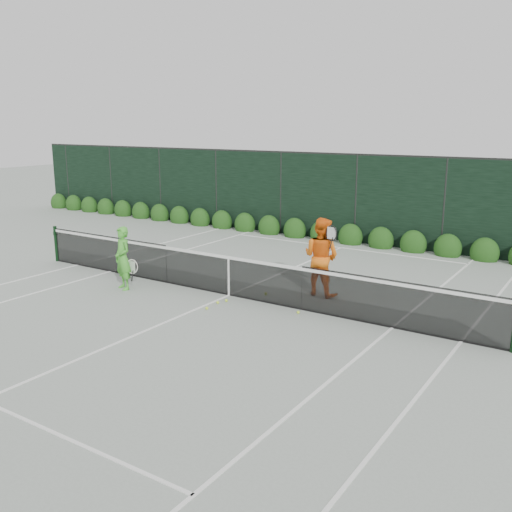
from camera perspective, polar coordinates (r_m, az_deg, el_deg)
The scene contains 8 objects.
ground at distance 13.89m, azimuth -2.71°, elevation -3.95°, with size 80.00×80.00×0.00m, color gray.
tennis_net at distance 13.75m, azimuth -2.82°, elevation -1.82°, with size 12.90×0.10×1.07m.
player_woman at distance 14.58m, azimuth -13.17°, elevation -0.22°, with size 0.67×0.55×1.59m.
player_man at distance 13.78m, azimuth 6.54°, elevation -0.06°, with size 1.00×0.81×1.90m.
court_lines at distance 13.88m, azimuth -2.71°, elevation -3.93°, with size 11.03×23.83×0.01m.
windscreen_fence at distance 11.48m, azimuth -10.73°, elevation -0.03°, with size 32.00×21.07×3.06m.
hedge_row at distance 19.89m, azimuth 9.42°, elevation 1.88°, with size 31.66×0.65×0.94m.
tennis_balls at distance 13.18m, azimuth -1.33°, elevation -4.73°, with size 1.97×1.73×0.07m.
Camera 1 is at (7.79, -10.73, 4.12)m, focal length 40.00 mm.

